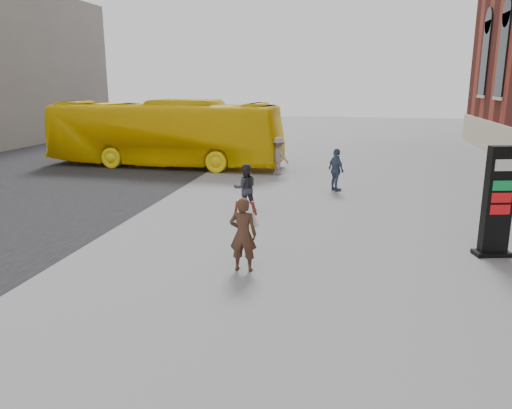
% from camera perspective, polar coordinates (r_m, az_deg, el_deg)
% --- Properties ---
extents(ground, '(100.00, 100.00, 0.00)m').
position_cam_1_polar(ground, '(11.72, 2.58, -6.42)').
color(ground, '#9E9EA3').
extents(info_pylon, '(0.92, 0.62, 2.64)m').
position_cam_1_polar(info_pylon, '(12.98, 25.88, 0.25)').
color(info_pylon, black).
rests_on(info_pylon, ground).
extents(woman, '(0.63, 0.56, 1.66)m').
position_cam_1_polar(woman, '(10.87, -1.48, -3.31)').
color(woman, '#42271C').
rests_on(woman, ground).
extents(bus, '(11.73, 3.28, 3.23)m').
position_cam_1_polar(bus, '(25.03, -10.45, 8.02)').
color(bus, yellow).
rests_on(bus, road).
extents(pedestrian_a, '(0.90, 0.81, 1.54)m').
position_cam_1_polar(pedestrian_a, '(15.88, -1.24, 1.89)').
color(pedestrian_a, '#2E2E35').
rests_on(pedestrian_a, ground).
extents(pedestrian_b, '(1.26, 1.12, 1.69)m').
position_cam_1_polar(pedestrian_b, '(22.33, 2.57, 5.55)').
color(pedestrian_b, gray).
rests_on(pedestrian_b, ground).
extents(pedestrian_c, '(0.86, 1.01, 1.62)m').
position_cam_1_polar(pedestrian_c, '(19.19, 9.14, 3.93)').
color(pedestrian_c, '#3D5267').
rests_on(pedestrian_c, ground).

